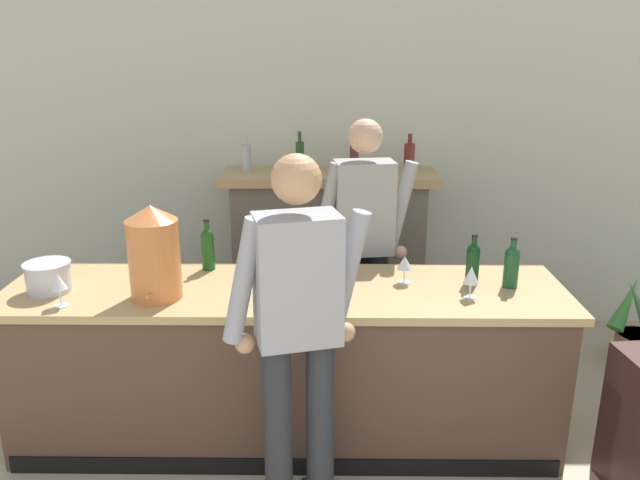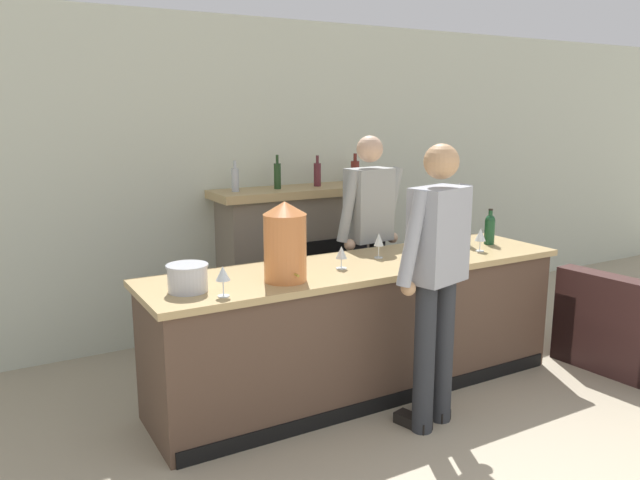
# 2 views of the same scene
# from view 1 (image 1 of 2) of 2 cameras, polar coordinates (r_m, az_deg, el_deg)

# --- Properties ---
(wall_back_panel) EXTENTS (12.00, 0.07, 2.75)m
(wall_back_panel) POSITION_cam_1_polar(r_m,az_deg,el_deg) (4.86, -0.07, 7.77)
(wall_back_panel) COLOR beige
(wall_back_panel) RESTS_ON ground_plane
(bar_counter) EXTENTS (3.05, 0.77, 0.93)m
(bar_counter) POSITION_cam_1_polar(r_m,az_deg,el_deg) (3.60, -3.11, -11.23)
(bar_counter) COLOR brown
(bar_counter) RESTS_ON ground_plane
(fireplace_stone) EXTENTS (1.58, 0.52, 1.59)m
(fireplace_stone) POSITION_cam_1_polar(r_m,az_deg,el_deg) (4.79, 0.79, -1.24)
(fireplace_stone) COLOR #7A6E5E
(fireplace_stone) RESTS_ON ground_plane
(potted_plant_corner) EXTENTS (0.45, 0.50, 0.66)m
(potted_plant_corner) POSITION_cam_1_polar(r_m,az_deg,el_deg) (5.01, 27.17, -7.51)
(potted_plant_corner) COLOR #9C6A48
(potted_plant_corner) RESTS_ON ground_plane
(person_customer) EXTENTS (0.64, 0.38, 1.78)m
(person_customer) POSITION_cam_1_polar(r_m,az_deg,el_deg) (2.77, -2.04, -8.42)
(person_customer) COLOR #282B30
(person_customer) RESTS_ON ground_plane
(person_bartender) EXTENTS (0.65, 0.34, 1.78)m
(person_bartender) POSITION_cam_1_polar(r_m,az_deg,el_deg) (3.93, 3.96, -0.50)
(person_bartender) COLOR black
(person_bartender) RESTS_ON ground_plane
(copper_dispenser) EXTENTS (0.27, 0.31, 0.50)m
(copper_dispenser) POSITION_cam_1_polar(r_m,az_deg,el_deg) (3.30, -14.96, -1.07)
(copper_dispenser) COLOR #D0773E
(copper_dispenser) RESTS_ON bar_counter
(ice_bucket_steel) EXTENTS (0.24, 0.24, 0.16)m
(ice_bucket_steel) POSITION_cam_1_polar(r_m,az_deg,el_deg) (3.63, -23.58, -3.11)
(ice_bucket_steel) COLOR silver
(ice_bucket_steel) RESTS_ON bar_counter
(wine_bottle_rose_blush) EXTENTS (0.08, 0.08, 0.28)m
(wine_bottle_rose_blush) POSITION_cam_1_polar(r_m,az_deg,el_deg) (3.52, 17.11, -2.15)
(wine_bottle_rose_blush) COLOR #194726
(wine_bottle_rose_blush) RESTS_ON bar_counter
(wine_bottle_burgundy_dark) EXTENTS (0.07, 0.07, 0.30)m
(wine_bottle_burgundy_dark) POSITION_cam_1_polar(r_m,az_deg,el_deg) (3.69, -10.23, -0.64)
(wine_bottle_burgundy_dark) COLOR #164818
(wine_bottle_burgundy_dark) RESTS_ON bar_counter
(wine_bottle_cabernet_heavy) EXTENTS (0.07, 0.07, 0.28)m
(wine_bottle_cabernet_heavy) POSITION_cam_1_polar(r_m,az_deg,el_deg) (3.52, 13.80, -1.91)
(wine_bottle_cabernet_heavy) COLOR #0D3415
(wine_bottle_cabernet_heavy) RESTS_ON bar_counter
(wine_glass_near_bucket) EXTENTS (0.09, 0.09, 0.16)m
(wine_glass_near_bucket) POSITION_cam_1_polar(r_m,az_deg,el_deg) (3.46, 7.75, -2.17)
(wine_glass_near_bucket) COLOR silver
(wine_glass_near_bucket) RESTS_ON bar_counter
(wine_glass_front_right) EXTENTS (0.07, 0.07, 0.15)m
(wine_glass_front_right) POSITION_cam_1_polar(r_m,az_deg,el_deg) (3.33, -6.79, -3.03)
(wine_glass_front_right) COLOR silver
(wine_glass_front_right) RESTS_ON bar_counter
(wine_glass_mid_counter) EXTENTS (0.08, 0.08, 0.17)m
(wine_glass_mid_counter) POSITION_cam_1_polar(r_m,az_deg,el_deg) (3.32, 13.66, -3.20)
(wine_glass_mid_counter) COLOR silver
(wine_glass_mid_counter) RESTS_ON bar_counter
(wine_glass_front_left) EXTENTS (0.08, 0.08, 0.18)m
(wine_glass_front_left) POSITION_cam_1_polar(r_m,az_deg,el_deg) (3.38, -22.81, -3.60)
(wine_glass_front_left) COLOR silver
(wine_glass_front_left) RESTS_ON bar_counter
(wine_glass_back_row) EXTENTS (0.07, 0.07, 0.18)m
(wine_glass_back_row) POSITION_cam_1_polar(r_m,az_deg,el_deg) (3.42, 0.03, -1.95)
(wine_glass_back_row) COLOR silver
(wine_glass_back_row) RESTS_ON bar_counter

